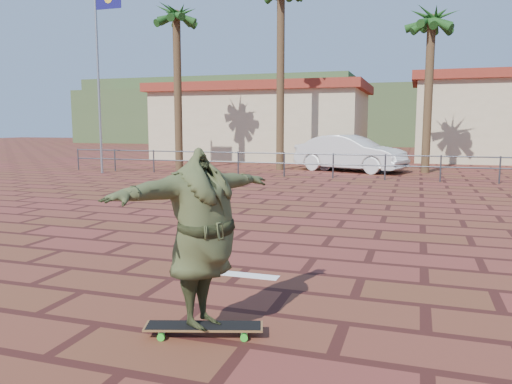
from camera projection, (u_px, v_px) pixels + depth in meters
ground at (218, 250)px, 8.48m from camera, size 120.00×120.00×0.00m
paint_stripe at (231, 274)px, 7.13m from camera, size 1.40×0.22×0.01m
guardrail at (333, 161)px, 19.70m from camera, size 24.06×0.06×1.00m
flagpole at (100, 65)px, 21.24m from camera, size 1.30×0.10×8.00m
palm_far_left at (176, 20)px, 22.58m from camera, size 2.40×2.40×8.25m
palm_center at (432, 24)px, 21.16m from camera, size 2.40×2.40×7.75m
building_west at (263, 122)px, 30.74m from camera, size 12.60×7.60×4.50m
building_east at (509, 117)px, 28.31m from camera, size 10.60×6.60×5.00m
hill_front at (389, 116)px, 55.20m from camera, size 70.00×18.00×6.00m
hill_back at (224, 110)px, 67.45m from camera, size 35.00×14.00×8.00m
longboard at (204, 327)px, 5.03m from camera, size 1.21×0.60×0.12m
skateboarder at (202, 238)px, 4.90m from camera, size 1.30×2.27×1.79m
car_silver at (356, 154)px, 22.93m from camera, size 4.69×2.68×1.50m
car_white at (350, 153)px, 22.61m from camera, size 5.28×3.30×1.64m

